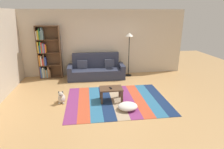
% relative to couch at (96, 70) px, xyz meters
% --- Properties ---
extents(ground_plane, '(14.00, 14.00, 0.00)m').
position_rel_couch_xyz_m(ground_plane, '(0.40, -2.02, -0.34)').
color(ground_plane, tan).
extents(back_wall, '(6.80, 0.10, 2.70)m').
position_rel_couch_xyz_m(back_wall, '(0.40, 0.53, 1.01)').
color(back_wall, beige).
rests_on(back_wall, ground_plane).
extents(left_wall, '(0.10, 5.50, 2.70)m').
position_rel_couch_xyz_m(left_wall, '(-3.00, -1.27, 1.01)').
color(left_wall, beige).
rests_on(left_wall, ground_plane).
extents(rug, '(3.02, 2.32, 0.01)m').
position_rel_couch_xyz_m(rug, '(0.51, -2.24, -0.33)').
color(rug, '#843370').
rests_on(rug, ground_plane).
extents(couch, '(2.26, 0.80, 1.00)m').
position_rel_couch_xyz_m(couch, '(0.00, 0.00, 0.00)').
color(couch, '#2D3347').
rests_on(couch, ground_plane).
extents(bookshelf, '(0.90, 0.28, 2.10)m').
position_rel_couch_xyz_m(bookshelf, '(-1.96, 0.28, 0.64)').
color(bookshelf, brown).
rests_on(bookshelf, ground_plane).
extents(coffee_table, '(0.68, 0.47, 0.40)m').
position_rel_couch_xyz_m(coffee_table, '(0.32, -2.21, -0.00)').
color(coffee_table, '#513826').
rests_on(coffee_table, rug).
extents(pouf, '(0.55, 0.47, 0.19)m').
position_rel_couch_xyz_m(pouf, '(0.71, -2.84, -0.23)').
color(pouf, white).
rests_on(pouf, rug).
extents(dog, '(0.22, 0.35, 0.40)m').
position_rel_couch_xyz_m(dog, '(-1.15, -2.15, -0.18)').
color(dog, beige).
rests_on(dog, ground_plane).
extents(standing_lamp, '(0.32, 0.32, 1.80)m').
position_rel_couch_xyz_m(standing_lamp, '(1.37, 0.12, 1.17)').
color(standing_lamp, black).
rests_on(standing_lamp, ground_plane).
extents(tv_remote, '(0.07, 0.16, 0.02)m').
position_rel_couch_xyz_m(tv_remote, '(0.31, -2.23, 0.09)').
color(tv_remote, black).
rests_on(tv_remote, coffee_table).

